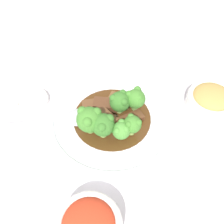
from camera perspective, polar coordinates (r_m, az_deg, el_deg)
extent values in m
plane|color=silver|center=(0.56, 0.00, -2.17)|extent=(4.00, 4.00, 0.00)
cylinder|color=white|center=(0.56, 0.00, -1.74)|extent=(0.26, 0.26, 0.01)
torus|color=white|center=(0.55, 0.00, -1.30)|extent=(0.26, 0.26, 0.01)
cylinder|color=#4C2D14|center=(0.55, 0.00, -1.25)|extent=(0.16, 0.16, 0.00)
cube|color=#56331E|center=(0.56, -0.92, 1.78)|extent=(0.06, 0.05, 0.01)
cube|color=brown|center=(0.55, -4.67, -0.22)|extent=(0.05, 0.08, 0.01)
cube|color=#56331E|center=(0.54, 3.56, -1.72)|extent=(0.07, 0.03, 0.01)
cube|color=brown|center=(0.57, 1.81, 2.63)|extent=(0.06, 0.06, 0.01)
cube|color=brown|center=(0.53, -1.42, -1.44)|extent=(0.05, 0.06, 0.01)
cylinder|color=#8EB756|center=(0.51, -1.91, -4.42)|extent=(0.01, 0.01, 0.02)
sphere|color=#387028|center=(0.49, -1.99, -2.81)|extent=(0.04, 0.04, 0.04)
sphere|color=#387028|center=(0.49, -0.53, -1.42)|extent=(0.02, 0.02, 0.02)
sphere|color=#387028|center=(0.49, -3.33, -1.20)|extent=(0.02, 0.02, 0.02)
sphere|color=#387028|center=(0.48, -2.22, -3.29)|extent=(0.02, 0.02, 0.02)
cylinder|color=#8EB756|center=(0.55, 1.67, 0.71)|extent=(0.01, 0.01, 0.01)
sphere|color=#387028|center=(0.53, 1.72, 2.26)|extent=(0.04, 0.04, 0.04)
sphere|color=#387028|center=(0.53, 2.34, 4.07)|extent=(0.02, 0.02, 0.02)
sphere|color=#387028|center=(0.52, 0.30, 3.02)|extent=(0.02, 0.02, 0.02)
sphere|color=#387028|center=(0.52, 2.61, 2.20)|extent=(0.02, 0.02, 0.02)
cylinder|color=#8EB756|center=(0.51, 1.97, -5.19)|extent=(0.01, 0.01, 0.01)
sphere|color=#4C8E38|center=(0.50, 2.03, -4.04)|extent=(0.04, 0.04, 0.04)
sphere|color=#4C8E38|center=(0.50, 1.71, -2.39)|extent=(0.01, 0.01, 0.01)
sphere|color=#4C8E38|center=(0.48, 1.16, -4.14)|extent=(0.01, 0.01, 0.01)
sphere|color=#4C8E38|center=(0.49, 3.31, -3.66)|extent=(0.01, 0.01, 0.01)
cylinder|color=#7FA84C|center=(0.52, -4.76, -3.44)|extent=(0.02, 0.02, 0.02)
sphere|color=#427F2D|center=(0.50, -4.96, -1.66)|extent=(0.05, 0.05, 0.05)
sphere|color=#427F2D|center=(0.50, -6.48, 0.13)|extent=(0.02, 0.02, 0.02)
sphere|color=#427F2D|center=(0.48, -5.34, -2.15)|extent=(0.02, 0.02, 0.02)
sphere|color=#427F2D|center=(0.49, -3.38, -0.09)|extent=(0.02, 0.02, 0.02)
cylinder|color=#7FA84C|center=(0.56, 4.81, 1.58)|extent=(0.01, 0.01, 0.02)
sphere|color=#427F2D|center=(0.54, 4.97, 3.15)|extent=(0.04, 0.04, 0.04)
sphere|color=#427F2D|center=(0.53, 3.70, 3.87)|extent=(0.02, 0.02, 0.02)
sphere|color=#427F2D|center=(0.53, 5.90, 3.12)|extent=(0.02, 0.02, 0.02)
sphere|color=#427F2D|center=(0.54, 5.55, 4.84)|extent=(0.02, 0.02, 0.02)
cylinder|color=#8EB756|center=(0.52, 4.31, -4.05)|extent=(0.01, 0.01, 0.02)
sphere|color=#427F2D|center=(0.50, 4.45, -2.67)|extent=(0.04, 0.04, 0.04)
sphere|color=#427F2D|center=(0.49, 3.66, -2.74)|extent=(0.01, 0.01, 0.01)
sphere|color=#427F2D|center=(0.49, 5.75, -2.27)|extent=(0.01, 0.01, 0.01)
sphere|color=#427F2D|center=(0.50, 4.13, -1.04)|extent=(0.01, 0.01, 0.01)
ellipsoid|color=#B7B7BC|center=(0.54, -6.94, -1.11)|extent=(0.08, 0.06, 0.01)
cylinder|color=#B7B7BC|center=(0.56, -19.37, -2.32)|extent=(0.17, 0.06, 0.01)
torus|color=white|center=(0.43, -5.11, -23.15)|extent=(0.10, 0.10, 0.01)
ellipsoid|color=red|center=(0.42, -5.14, -23.05)|extent=(0.08, 0.08, 0.03)
cylinder|color=white|center=(0.62, 20.04, 0.79)|extent=(0.06, 0.06, 0.01)
cylinder|color=white|center=(0.61, 20.45, 1.78)|extent=(0.10, 0.10, 0.04)
torus|color=white|center=(0.59, 20.97, 2.99)|extent=(0.10, 0.10, 0.01)
ellipsoid|color=tan|center=(0.59, 21.04, 3.17)|extent=(0.08, 0.08, 0.03)
cylinder|color=white|center=(0.62, -16.92, 2.37)|extent=(0.07, 0.07, 0.01)
torus|color=white|center=(0.62, -17.03, 2.68)|extent=(0.07, 0.07, 0.01)
cube|color=white|center=(0.71, 0.51, 11.86)|extent=(0.12, 0.13, 0.01)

